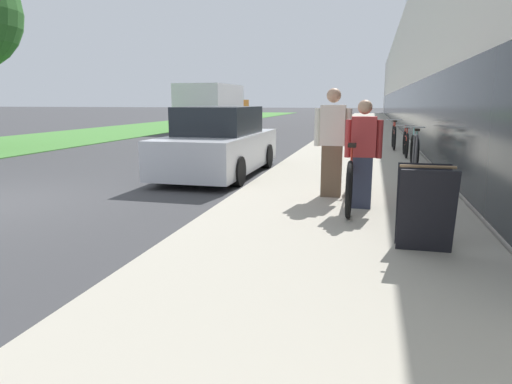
# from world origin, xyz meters

# --- Properties ---
(sidewalk_slab) EXTENTS (3.70, 70.00, 0.11)m
(sidewalk_slab) POSITION_xyz_m (5.76, 21.00, 0.06)
(sidewalk_slab) COLOR #B2AA99
(sidewalk_slab) RESTS_ON ground
(storefront_facade) EXTENTS (10.01, 70.00, 6.92)m
(storefront_facade) POSITION_xyz_m (12.65, 29.00, 3.45)
(storefront_facade) COLOR silver
(storefront_facade) RESTS_ON ground
(lawn_strip) EXTENTS (6.32, 70.00, 0.03)m
(lawn_strip) POSITION_xyz_m (-7.48, 25.00, 0.01)
(lawn_strip) COLOR #478438
(lawn_strip) RESTS_ON ground
(tandem_bicycle) EXTENTS (0.52, 2.93, 0.98)m
(tandem_bicycle) POSITION_xyz_m (5.90, 1.27, 0.53)
(tandem_bicycle) COLOR black
(tandem_bicycle) RESTS_ON sidewalk_slab
(person_rider) EXTENTS (0.53, 0.21, 1.57)m
(person_rider) POSITION_xyz_m (6.05, 0.90, 0.90)
(person_rider) COLOR #33384C
(person_rider) RESTS_ON sidewalk_slab
(person_bystander) EXTENTS (0.60, 0.23, 1.75)m
(person_bystander) POSITION_xyz_m (5.55, 1.62, 0.99)
(person_bystander) COLOR brown
(person_bystander) RESTS_ON sidewalk_slab
(bike_rack_hoop) EXTENTS (0.05, 0.60, 0.84)m
(bike_rack_hoop) POSITION_xyz_m (7.11, 4.64, 0.63)
(bike_rack_hoop) COLOR #4C4C51
(bike_rack_hoop) RESTS_ON sidewalk_slab
(cruiser_bike_nearest) EXTENTS (0.52, 1.82, 0.93)m
(cruiser_bike_nearest) POSITION_xyz_m (7.18, 5.61, 0.51)
(cruiser_bike_nearest) COLOR black
(cruiser_bike_nearest) RESTS_ON sidewalk_slab
(cruiser_bike_middle) EXTENTS (0.52, 1.68, 0.87)m
(cruiser_bike_middle) POSITION_xyz_m (7.12, 7.77, 0.48)
(cruiser_bike_middle) COLOR black
(cruiser_bike_middle) RESTS_ON sidewalk_slab
(cruiser_bike_farthest) EXTENTS (0.52, 1.82, 0.95)m
(cruiser_bike_farthest) POSITION_xyz_m (6.88, 9.86, 0.51)
(cruiser_bike_farthest) COLOR black
(cruiser_bike_farthest) RESTS_ON sidewalk_slab
(sandwich_board_sign) EXTENTS (0.56, 0.56, 0.90)m
(sandwich_board_sign) POSITION_xyz_m (6.74, -0.90, 0.56)
(sandwich_board_sign) COLOR black
(sandwich_board_sign) RESTS_ON sidewalk_slab
(parked_sedan_curbside) EXTENTS (1.80, 4.36, 1.54)m
(parked_sedan_curbside) POSITION_xyz_m (2.82, 3.97, 0.70)
(parked_sedan_curbside) COLOR silver
(parked_sedan_curbside) RESTS_ON ground
(moving_truck) EXTENTS (2.58, 6.34, 2.56)m
(moving_truck) POSITION_xyz_m (-2.61, 19.04, 1.30)
(moving_truck) COLOR orange
(moving_truck) RESTS_ON ground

